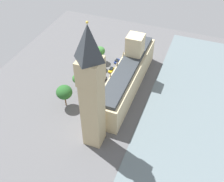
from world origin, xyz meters
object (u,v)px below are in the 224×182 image
double_decker_bus_under_trees (94,92)px  plane_tree_corner (97,58)px  parliament_building (128,75)px  car_yellow_cab_by_river_gate (111,70)px  plane_tree_slot_11 (64,92)px  pedestrian_near_tower (110,89)px  pedestrian_trailing (128,59)px  plane_tree_leading (100,51)px  pedestrian_opposite_hall (119,72)px  car_blue_far_end (117,61)px  car_silver_kerbside (85,112)px  street_lamp_slot_12 (95,63)px  plane_tree_slot_10 (78,79)px  clock_tower (91,89)px  car_black_midblock (103,79)px

double_decker_bus_under_trees → plane_tree_corner: size_ratio=1.27×
parliament_building → car_yellow_cab_by_river_gate: parliament_building is taller
plane_tree_slot_11 → plane_tree_corner: bearing=-94.0°
pedestrian_near_tower → plane_tree_slot_11: size_ratio=0.14×
pedestrian_trailing → plane_tree_leading: bearing=128.3°
double_decker_bus_under_trees → pedestrian_opposite_hall: bearing=-96.1°
double_decker_bus_under_trees → car_blue_far_end: bearing=-84.0°
car_silver_kerbside → car_yellow_cab_by_river_gate: bearing=-86.3°
pedestrian_trailing → street_lamp_slot_12: (13.38, 14.54, 3.20)m
plane_tree_leading → double_decker_bus_under_trees: bearing=107.7°
pedestrian_near_tower → plane_tree_slot_10: 16.41m
car_blue_far_end → plane_tree_slot_11: plane_tree_slot_11 is taller
plane_tree_slot_11 → car_yellow_cab_by_river_gate: bearing=-107.8°
double_decker_bus_under_trees → pedestrian_near_tower: (-5.13, -7.09, -1.95)m
parliament_building → pedestrian_opposite_hall: (7.51, -8.90, -6.72)m
parliament_building → street_lamp_slot_12: parliament_building is taller
clock_tower → pedestrian_trailing: 62.84m
clock_tower → street_lamp_slot_12: bearing=-66.7°
parliament_building → plane_tree_slot_10: bearing=26.8°
car_yellow_cab_by_river_gate → plane_tree_slot_11: 33.27m
plane_tree_corner → street_lamp_slot_12: (0.44, 1.78, -2.08)m
plane_tree_slot_11 → street_lamp_slot_12: bearing=-93.4°
pedestrian_opposite_hall → plane_tree_slot_11: (14.41, 30.91, 7.09)m
car_black_midblock → pedestrian_opposite_hall: (-5.22, -8.81, -0.15)m
plane_tree_leading → plane_tree_corner: bearing=99.7°
double_decker_bus_under_trees → car_silver_kerbside: bearing=98.1°
car_blue_far_end → car_silver_kerbside: (-0.14, 40.78, 0.00)m
double_decker_bus_under_trees → street_lamp_slot_12: street_lamp_slot_12 is taller
car_yellow_cab_by_river_gate → double_decker_bus_under_trees: bearing=90.9°
car_black_midblock → pedestrian_trailing: car_black_midblock is taller
car_yellow_cab_by_river_gate → pedestrian_opposite_hall: bearing=-179.4°
car_black_midblock → parliament_building: bearing=-175.6°
clock_tower → plane_tree_slot_11: size_ratio=4.76×
double_decker_bus_under_trees → plane_tree_slot_10: bearing=-3.1°
double_decker_bus_under_trees → pedestrian_trailing: (-5.36, -33.76, -1.87)m
car_blue_far_end → pedestrian_opposite_hall: size_ratio=2.61×
pedestrian_near_tower → car_silver_kerbside: bearing=134.4°
double_decker_bus_under_trees → plane_tree_corner: 22.58m
car_silver_kerbside → plane_tree_corner: (7.92, -32.32, 5.17)m
car_black_midblock → pedestrian_near_tower: 7.68m
pedestrian_trailing → pedestrian_opposite_hall: bearing=-170.9°
clock_tower → plane_tree_slot_11: (20.06, -13.37, -18.96)m
car_yellow_cab_by_river_gate → pedestrian_near_tower: (-4.92, 14.03, -0.21)m
plane_tree_slot_10 → plane_tree_leading: bearing=-90.7°
clock_tower → pedestrian_opposite_hall: size_ratio=31.65×
car_blue_far_end → plane_tree_corner: 12.60m
clock_tower → car_blue_far_end: bearing=-79.1°
parliament_building → car_yellow_cab_by_river_gate: bearing=-36.9°
street_lamp_slot_12 → plane_tree_leading: bearing=-85.7°
parliament_building → pedestrian_trailing: size_ratio=33.54×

